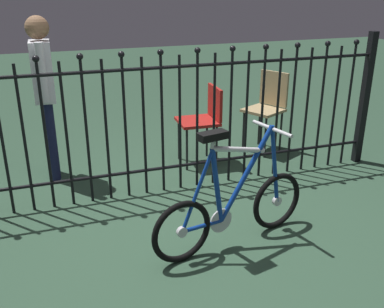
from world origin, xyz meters
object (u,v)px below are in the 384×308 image
at_px(person_visitor, 44,86).
at_px(bicycle, 233,205).
at_px(chair_red, 204,116).
at_px(chair_tan, 268,103).

bearing_deg(person_visitor, bicycle, -55.45).
distance_m(bicycle, chair_red, 1.58).
bearing_deg(bicycle, chair_tan, 54.90).
bearing_deg(person_visitor, chair_tan, -0.28).
xyz_separation_m(bicycle, chair_red, (0.36, 1.53, 0.20)).
height_order(chair_tan, chair_red, chair_tan).
distance_m(chair_tan, person_visitor, 2.35).
distance_m(bicycle, person_visitor, 2.11).
relative_size(chair_tan, person_visitor, 0.58).
bearing_deg(bicycle, chair_red, 76.57).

